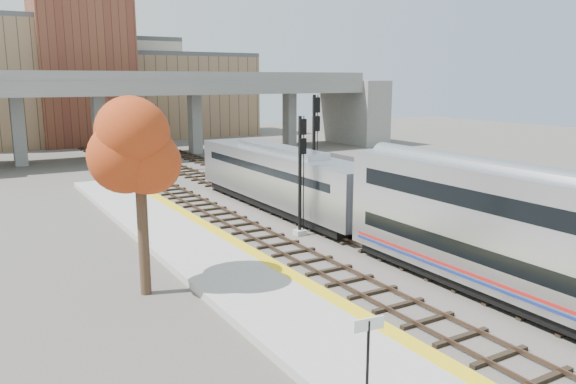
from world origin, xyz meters
TOP-DOWN VIEW (x-y plane):
  - ground at (0.00, 0.00)m, footprint 160.00×160.00m
  - platform at (-7.25, 0.00)m, footprint 4.50×60.00m
  - yellow_strip at (-5.35, 0.00)m, footprint 0.70×60.00m
  - tracks at (0.93, 12.50)m, footprint 10.70×95.00m
  - overpass at (4.92, 45.00)m, footprint 54.00×12.00m
  - buildings_far at (1.26, 66.57)m, footprint 43.00×21.00m
  - parking_lot at (14.00, 28.00)m, footprint 14.00×18.00m
  - locomotive at (1.00, 14.17)m, footprint 3.02×19.05m
  - signal_mast_near at (-1.10, 8.13)m, footprint 0.60×0.64m
  - signal_mast_mid at (3.00, 13.03)m, footprint 0.60×0.64m
  - signal_mast_far at (-1.10, 34.67)m, footprint 0.60×0.64m
  - station_sign at (-8.57, -7.34)m, footprint 0.90×0.17m
  - tree at (-11.24, 3.84)m, footprint 3.60×3.60m
  - car_a at (10.65, 25.85)m, footprint 1.47×3.31m
  - car_b at (13.37, 26.01)m, footprint 3.09×3.61m
  - car_c at (15.45, 32.27)m, footprint 1.78×3.93m

SIDE VIEW (x-z plane):
  - ground at x=0.00m, z-range 0.00..0.00m
  - parking_lot at x=14.00m, z-range 0.00..0.04m
  - tracks at x=0.93m, z-range -0.05..0.20m
  - platform at x=-7.25m, z-range 0.00..0.35m
  - yellow_strip at x=-5.35m, z-range 0.35..0.36m
  - car_a at x=10.65m, z-range 0.04..1.15m
  - car_c at x=15.45m, z-range 0.04..1.16m
  - car_b at x=13.37m, z-range 0.04..1.21m
  - station_sign at x=-8.57m, z-range 0.84..3.12m
  - locomotive at x=1.00m, z-range 0.23..4.33m
  - signal_mast_far at x=-1.10m, z-range -0.16..6.21m
  - signal_mast_near at x=-1.10m, z-range -0.09..6.64m
  - signal_mast_mid at x=3.00m, z-range 0.09..7.79m
  - tree at x=-11.24m, z-range 1.88..9.66m
  - overpass at x=4.92m, z-range 1.06..10.56m
  - buildings_far at x=1.26m, z-range -2.42..18.18m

